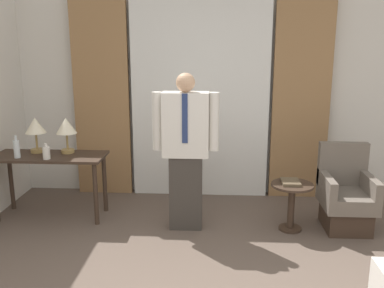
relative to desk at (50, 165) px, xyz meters
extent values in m
cube|color=silver|center=(1.65, 0.96, 0.74)|extent=(10.00, 0.06, 2.70)
cube|color=white|center=(1.65, 0.83, 0.68)|extent=(1.72, 0.06, 2.58)
cube|color=#997047|center=(0.40, 0.83, 0.68)|extent=(0.70, 0.06, 2.58)
cube|color=#997047|center=(2.91, 0.83, 0.68)|extent=(0.70, 0.06, 2.58)
cube|color=#38281E|center=(0.00, 0.00, 0.10)|extent=(1.25, 0.50, 0.03)
cylinder|color=#38281E|center=(0.56, -0.19, -0.27)|extent=(0.05, 0.05, 0.70)
cylinder|color=#38281E|center=(-0.56, 0.19, -0.27)|extent=(0.05, 0.05, 0.70)
cylinder|color=#38281E|center=(0.56, 0.19, -0.27)|extent=(0.05, 0.05, 0.70)
cylinder|color=#9E7F47|center=(-0.18, 0.12, 0.13)|extent=(0.15, 0.15, 0.04)
cylinder|color=#9E7F47|center=(-0.18, 0.12, 0.25)|extent=(0.02, 0.02, 0.19)
cone|color=beige|center=(-0.18, 0.12, 0.43)|extent=(0.23, 0.23, 0.17)
cylinder|color=#9E7F47|center=(0.18, 0.12, 0.13)|extent=(0.15, 0.15, 0.04)
cylinder|color=#9E7F47|center=(0.18, 0.12, 0.25)|extent=(0.02, 0.02, 0.19)
cone|color=beige|center=(0.18, 0.12, 0.43)|extent=(0.23, 0.23, 0.17)
cylinder|color=silver|center=(0.04, -0.16, 0.18)|extent=(0.08, 0.08, 0.14)
cylinder|color=silver|center=(0.04, -0.16, 0.27)|extent=(0.03, 0.03, 0.04)
cylinder|color=silver|center=(-0.30, -0.13, 0.21)|extent=(0.07, 0.07, 0.19)
cylinder|color=silver|center=(-0.30, -0.13, 0.33)|extent=(0.03, 0.03, 0.05)
cube|color=#38332D|center=(1.55, -0.22, -0.21)|extent=(0.34, 0.18, 0.80)
cube|color=silver|center=(1.55, -0.22, 0.52)|extent=(0.48, 0.21, 0.67)
cube|color=navy|center=(1.55, -0.33, 0.60)|extent=(0.06, 0.01, 0.50)
cylinder|color=silver|center=(1.26, -0.22, 0.55)|extent=(0.10, 0.10, 0.60)
cylinder|color=silver|center=(1.84, -0.22, 0.55)|extent=(0.10, 0.10, 0.60)
sphere|color=tan|center=(1.55, -0.22, 0.95)|extent=(0.19, 0.19, 0.19)
cube|color=#38281E|center=(3.26, -0.15, -0.49)|extent=(0.45, 0.50, 0.25)
cube|color=#665B51|center=(3.26, -0.15, -0.28)|extent=(0.52, 0.58, 0.16)
cube|color=#665B51|center=(3.26, 0.10, 0.04)|extent=(0.52, 0.10, 0.48)
cube|color=#665B51|center=(3.03, -0.15, -0.11)|extent=(0.08, 0.58, 0.18)
cube|color=#665B51|center=(3.48, -0.15, -0.11)|extent=(0.08, 0.58, 0.18)
cylinder|color=#38281E|center=(2.67, -0.21, -0.60)|extent=(0.24, 0.24, 0.02)
cylinder|color=#38281E|center=(2.67, -0.21, -0.37)|extent=(0.07, 0.07, 0.49)
cylinder|color=#38281E|center=(2.67, -0.21, -0.11)|extent=(0.44, 0.44, 0.02)
cube|color=brown|center=(2.65, -0.19, -0.09)|extent=(0.19, 0.24, 0.03)
camera|label=1|loc=(1.86, -4.50, 1.36)|focal=40.00mm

